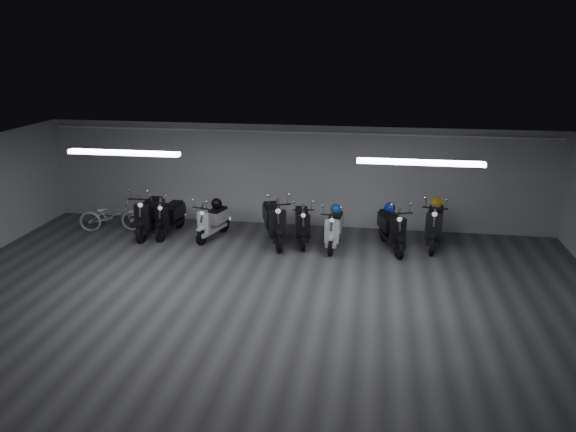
% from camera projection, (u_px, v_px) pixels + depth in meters
% --- Properties ---
extents(floor, '(14.00, 10.00, 0.01)m').
position_uv_depth(floor, '(258.00, 305.00, 10.83)').
color(floor, '#39393B').
rests_on(floor, ground).
extents(ceiling, '(14.00, 10.00, 0.01)m').
position_uv_depth(ceiling, '(255.00, 165.00, 9.98)').
color(ceiling, gray).
rests_on(ceiling, ground).
extents(back_wall, '(14.00, 0.01, 2.80)m').
position_uv_depth(back_wall, '(295.00, 176.00, 15.11)').
color(back_wall, '#9F9FA1').
rests_on(back_wall, ground).
extents(front_wall, '(14.00, 0.01, 2.80)m').
position_uv_depth(front_wall, '(155.00, 401.00, 5.70)').
color(front_wall, '#9F9FA1').
rests_on(front_wall, ground).
extents(fluor_strip_left, '(2.40, 0.18, 0.08)m').
position_uv_depth(fluor_strip_left, '(124.00, 153.00, 11.38)').
color(fluor_strip_left, white).
rests_on(fluor_strip_left, ceiling).
extents(fluor_strip_right, '(2.40, 0.18, 0.08)m').
position_uv_depth(fluor_strip_right, '(420.00, 162.00, 10.49)').
color(fluor_strip_right, white).
rests_on(fluor_strip_right, ceiling).
extents(conduit, '(13.60, 0.05, 0.05)m').
position_uv_depth(conduit, '(294.00, 132.00, 14.66)').
color(conduit, white).
rests_on(conduit, back_wall).
extents(scooter_0, '(0.70, 1.94, 1.43)m').
position_uv_depth(scooter_0, '(149.00, 209.00, 14.52)').
color(scooter_0, black).
rests_on(scooter_0, floor).
extents(scooter_1, '(0.73, 1.78, 1.29)m').
position_uv_depth(scooter_1, '(169.00, 211.00, 14.53)').
color(scooter_1, black).
rests_on(scooter_1, floor).
extents(scooter_2, '(0.96, 1.70, 1.20)m').
position_uv_depth(scooter_2, '(212.00, 216.00, 14.27)').
color(scooter_2, silver).
rests_on(scooter_2, floor).
extents(scooter_3, '(1.32, 2.12, 1.50)m').
position_uv_depth(scooter_3, '(274.00, 215.00, 13.90)').
color(scooter_3, black).
rests_on(scooter_3, floor).
extents(scooter_5, '(0.87, 1.82, 1.30)m').
position_uv_depth(scooter_5, '(302.00, 218.00, 13.96)').
color(scooter_5, black).
rests_on(scooter_5, floor).
extents(scooter_6, '(0.66, 1.74, 1.27)m').
position_uv_depth(scooter_6, '(334.00, 223.00, 13.63)').
color(scooter_6, silver).
rests_on(scooter_6, floor).
extents(scooter_7, '(1.11, 1.96, 1.38)m').
position_uv_depth(scooter_7, '(392.00, 223.00, 13.50)').
color(scooter_7, black).
rests_on(scooter_7, floor).
extents(scooter_8, '(0.93, 2.05, 1.47)m').
position_uv_depth(scooter_8, '(435.00, 218.00, 13.70)').
color(scooter_8, black).
rests_on(scooter_8, floor).
extents(bicycle, '(1.76, 0.98, 1.08)m').
position_uv_depth(bicycle, '(110.00, 212.00, 14.85)').
color(bicycle, silver).
rests_on(bicycle, floor).
extents(helmet_0, '(0.27, 0.27, 0.27)m').
position_uv_depth(helmet_0, '(336.00, 209.00, 13.76)').
color(helmet_0, '#0E409B').
rests_on(helmet_0, scooter_6).
extents(helmet_1, '(0.28, 0.28, 0.28)m').
position_uv_depth(helmet_1, '(437.00, 203.00, 13.85)').
color(helmet_1, '#BC890B').
rests_on(helmet_1, scooter_8).
extents(helmet_2, '(0.28, 0.28, 0.28)m').
position_uv_depth(helmet_2, '(390.00, 208.00, 13.65)').
color(helmet_2, navy).
rests_on(helmet_2, scooter_7).
extents(helmet_3, '(0.29, 0.29, 0.29)m').
position_uv_depth(helmet_3, '(217.00, 204.00, 14.38)').
color(helmet_3, black).
rests_on(helmet_3, scooter_2).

